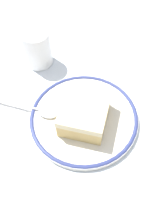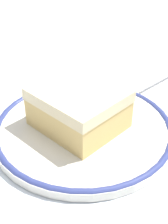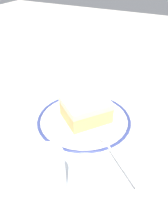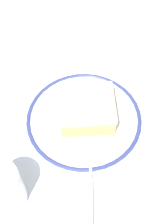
% 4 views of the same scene
% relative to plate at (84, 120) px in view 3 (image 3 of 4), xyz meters
% --- Properties ---
extents(ground_plane, '(2.40, 2.40, 0.00)m').
position_rel_plate_xyz_m(ground_plane, '(0.04, 0.01, -0.01)').
color(ground_plane, '#B7B2A8').
extents(placemat, '(0.51, 0.44, 0.00)m').
position_rel_plate_xyz_m(placemat, '(0.04, 0.01, -0.01)').
color(placemat, silver).
rests_on(placemat, ground_plane).
extents(plate, '(0.22, 0.22, 0.01)m').
position_rel_plate_xyz_m(plate, '(0.00, 0.00, 0.00)').
color(plate, silver).
rests_on(plate, placemat).
extents(cake_slice, '(0.13, 0.13, 0.05)m').
position_rel_plate_xyz_m(cake_slice, '(-0.01, 0.00, 0.03)').
color(cake_slice, '#DBB76B').
rests_on(cake_slice, plate).
extents(spoon, '(0.11, 0.12, 0.01)m').
position_rel_plate_xyz_m(spoon, '(0.05, 0.08, 0.01)').
color(spoon, silver).
rests_on(spoon, plate).
extents(cup, '(0.06, 0.06, 0.08)m').
position_rel_plate_xyz_m(cup, '(0.19, 0.03, 0.03)').
color(cup, white).
rests_on(cup, placemat).
extents(napkin, '(0.16, 0.15, 0.00)m').
position_rel_plate_xyz_m(napkin, '(0.11, 0.13, -0.01)').
color(napkin, white).
rests_on(napkin, placemat).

